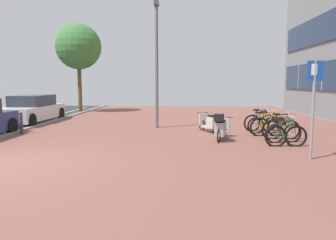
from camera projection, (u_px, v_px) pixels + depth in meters
ground at (65, 167)px, 7.48m from camera, size 21.00×40.00×0.13m
bicycle_rack_00 at (286, 136)px, 9.78m from camera, size 1.32×0.48×0.96m
bicycle_rack_01 at (284, 133)px, 10.43m from camera, size 1.27×0.47×0.92m
bicycle_rack_02 at (281, 129)px, 11.07m from camera, size 1.35×0.48×0.99m
bicycle_rack_03 at (268, 127)px, 11.73m from camera, size 1.38×0.48×1.01m
bicycle_rack_04 at (263, 125)px, 12.38m from camera, size 1.29×0.48×0.92m
bicycle_rack_05 at (260, 123)px, 13.02m from camera, size 1.39×0.48×0.98m
scooter_near at (221, 128)px, 10.82m from camera, size 0.81×1.70×0.98m
scooter_mid at (210, 123)px, 12.56m from camera, size 0.84×1.55×0.77m
parked_car_far at (32, 109)px, 15.84m from camera, size 1.83×4.47×1.36m
parking_sign at (313, 99)px, 7.99m from camera, size 0.40×0.07×2.52m
lamp_post at (157, 59)px, 13.56m from camera, size 0.20×0.52×5.40m
street_tree at (78, 47)px, 21.15m from camera, size 3.03×3.03×5.92m
bollard_far at (21, 123)px, 12.26m from camera, size 0.12×0.12×0.83m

